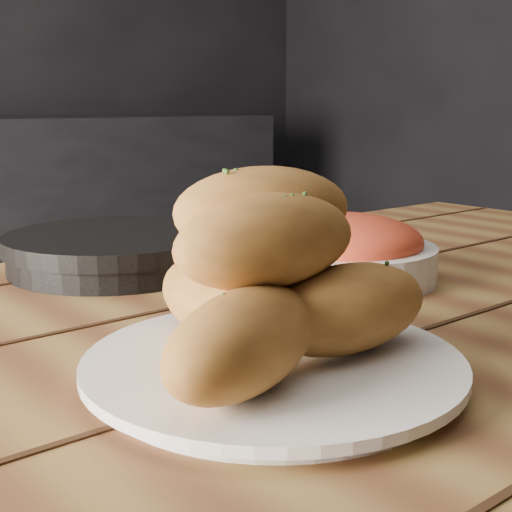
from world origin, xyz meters
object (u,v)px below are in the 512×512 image
Objects in this scene: skillet at (117,250)px; bowl at (345,251)px; bread_rolls at (269,280)px; table at (261,425)px; plate at (273,368)px.

bowl reaches higher than skillet.
bread_rolls reaches higher than bowl.
plate is at bearing -125.83° from table.
bowl is (0.26, 0.18, 0.02)m from plate.
skillet is 1.92× the size of bowl.
plate reaches higher than table.
table is at bearing -92.13° from skillet.
table is 7.83× the size of bowl.
table is 6.16× the size of bread_rolls.
plate is 0.32m from bowl.
bread_rolls is (-0.00, 0.00, 0.07)m from plate.
bread_rolls is at bearing -146.18° from bowl.
bread_rolls is 0.66× the size of skillet.
bowl is at bearing 34.43° from plate.
plate is 0.07m from bread_rolls.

